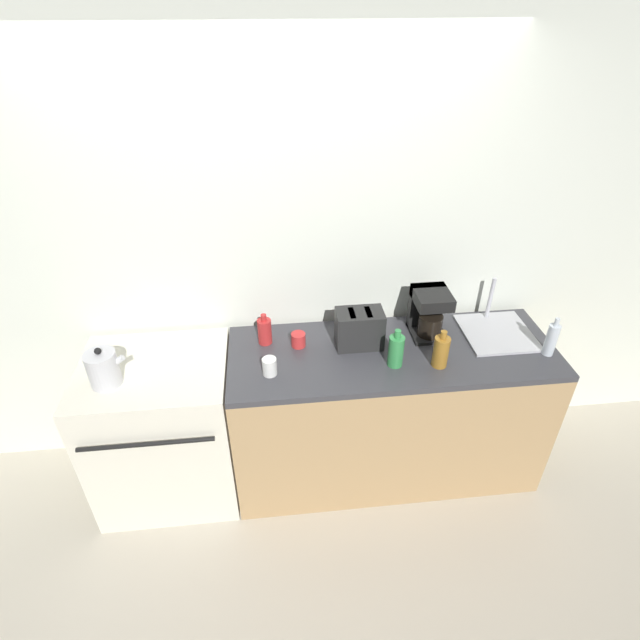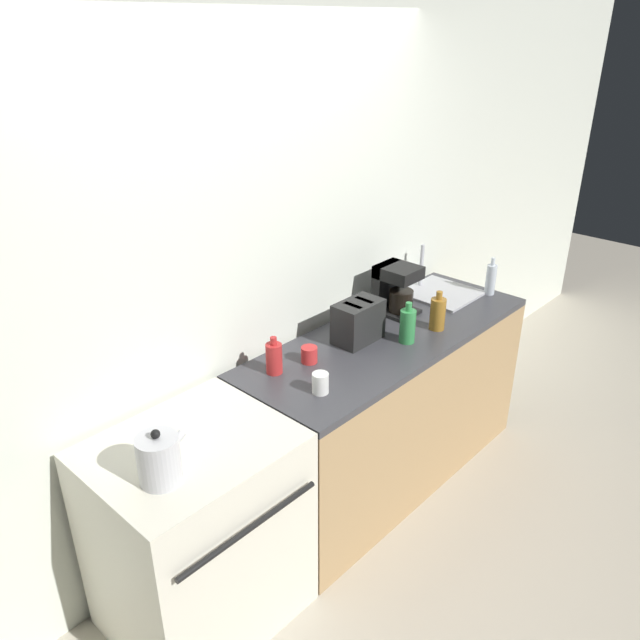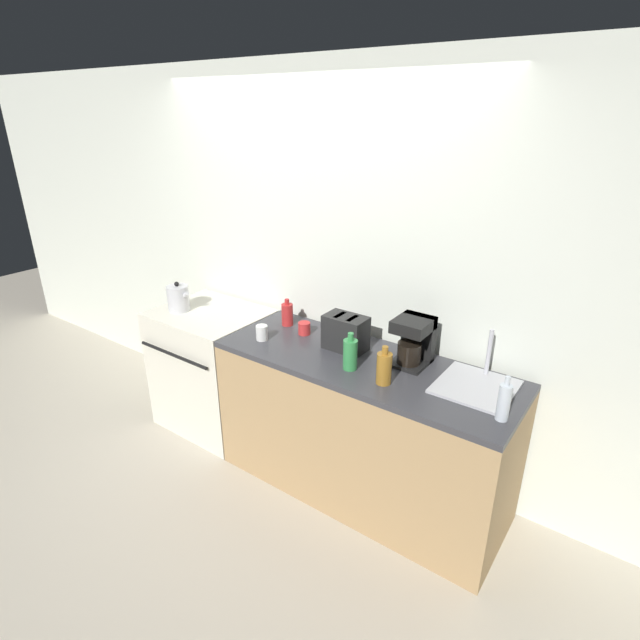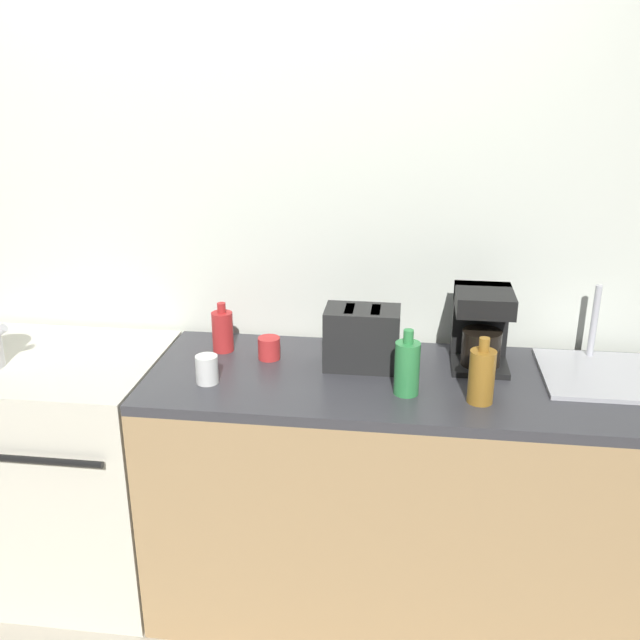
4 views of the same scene
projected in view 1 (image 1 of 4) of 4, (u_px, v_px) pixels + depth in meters
ground_plane at (287, 516)px, 2.97m from camera, size 12.00×12.00×0.00m
wall_back at (271, 266)px, 2.82m from camera, size 8.00×0.05×2.60m
stove at (166, 428)px, 2.91m from camera, size 0.79×0.69×0.93m
counter_block at (387, 411)px, 3.03m from camera, size 1.82×0.66×0.93m
kettle at (104, 368)px, 2.49m from camera, size 0.20×0.16×0.22m
toaster at (360, 329)px, 2.76m from camera, size 0.26×0.16×0.22m
coffee_maker at (429, 310)px, 2.84m from camera, size 0.20×0.23×0.28m
sink_tray at (497, 330)px, 2.90m from camera, size 0.39×0.40×0.28m
bottle_amber at (441, 351)px, 2.62m from camera, size 0.08×0.08×0.22m
bottle_clear at (552, 339)px, 2.69m from camera, size 0.06×0.06×0.23m
bottle_red at (265, 331)px, 2.79m from camera, size 0.08×0.08×0.19m
bottle_green at (397, 350)px, 2.62m from camera, size 0.08×0.08×0.22m
cup_white at (270, 366)px, 2.58m from camera, size 0.08×0.08×0.10m
cup_red at (299, 340)px, 2.79m from camera, size 0.08×0.08×0.08m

